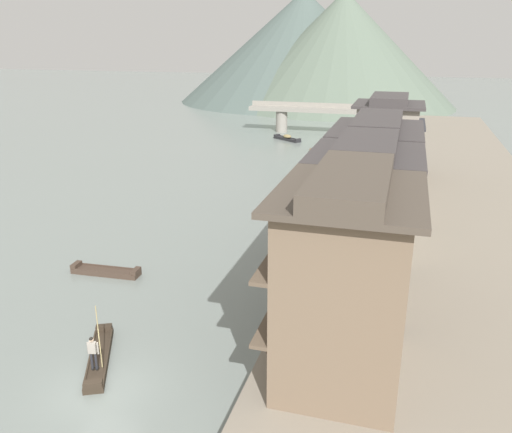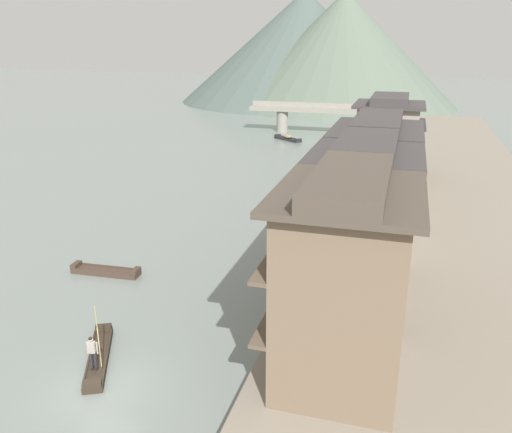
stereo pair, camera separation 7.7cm
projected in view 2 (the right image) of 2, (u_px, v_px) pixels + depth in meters
The scene contains 23 objects.
ground_plane at pixel (100, 390), 21.90m from camera, with size 400.00×400.00×0.00m, color gray.
riverbank_right at pixel (442, 205), 45.00m from camera, with size 18.00×110.00×0.66m, color gray.
boat_foreground_poled at pixel (99, 357), 23.81m from camera, with size 2.90×4.73×0.53m.
boatman_person at pixel (92, 349), 22.08m from camera, with size 0.55×0.33×3.04m.
boat_moored_nearest at pixel (288, 138), 75.30m from camera, with size 4.62×3.77×0.83m.
boat_moored_second at pixel (335, 173), 56.74m from camera, with size 1.11×5.34×0.40m.
boat_moored_third at pixel (329, 151), 67.34m from camera, with size 4.96×1.38×0.67m.
boat_moored_far at pixel (106, 271), 32.59m from camera, with size 4.52×1.22×0.55m.
boat_midriver_drifting at pixel (284, 246), 36.15m from camera, with size 1.34×3.97×0.82m.
boat_midriver_upstream at pixel (294, 225), 40.66m from camera, with size 1.80×4.67×0.48m.
house_waterfront_nearest at pixel (344, 279), 20.76m from camera, with size 5.89×7.40×8.74m.
house_waterfront_second at pixel (361, 222), 27.16m from camera, with size 5.94×6.62×8.74m.
house_waterfront_tall at pixel (373, 184), 34.26m from camera, with size 5.97×8.28×8.74m.
house_waterfront_narrow at pixel (381, 176), 41.24m from camera, with size 6.36×6.46×6.14m.
house_waterfront_far at pixel (386, 145), 46.66m from camera, with size 6.30×6.30×8.74m.
house_waterfront_end at pixel (390, 146), 52.89m from camera, with size 6.67×7.57×6.14m.
mooring_post_dock_near at pixel (268, 344), 23.15m from camera, with size 0.20×0.20×0.91m, color #473828.
mooring_post_dock_mid at pixel (310, 258), 32.47m from camera, with size 0.20×0.20×0.79m, color #473828.
mooring_post_dock_far at pixel (326, 224), 38.22m from camera, with size 0.20×0.20×0.83m, color #473828.
stone_bridge at pixel (331, 115), 79.32m from camera, with size 25.47×2.40×4.61m.
hill_far_west at pixel (303, 47), 120.06m from camera, with size 57.07×57.07×24.47m, color #4C5B56.
hill_far_centre at pixel (343, 50), 110.59m from camera, with size 49.04×49.04×23.57m, color #5B6B5B.
hill_far_east at pixel (336, 67), 138.42m from camera, with size 43.78×43.78×13.59m, color #4C5B56.
Camera 2 is at (11.50, -15.68, 14.12)m, focal length 36.24 mm.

